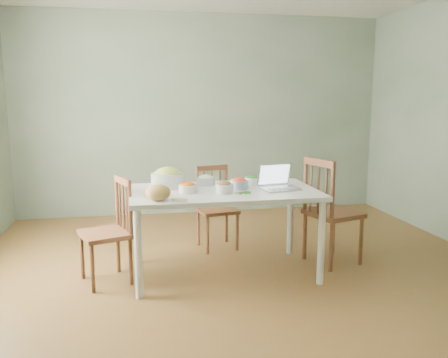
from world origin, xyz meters
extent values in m
cube|color=brown|center=(0.00, 0.00, 0.00)|extent=(5.00, 5.00, 0.00)
cube|color=gray|center=(0.00, 2.50, 1.35)|extent=(5.00, 0.00, 2.70)
cube|color=gray|center=(0.00, -2.50, 1.35)|extent=(5.00, 0.00, 2.70)
ellipsoid|color=#AA854B|center=(-0.74, -0.17, 0.84)|extent=(0.21, 0.21, 0.13)
cube|color=beige|center=(-0.58, -0.24, 0.79)|extent=(0.11, 0.07, 0.03)
cylinder|color=#DCC689|center=(0.20, 0.50, 0.79)|extent=(0.25, 0.25, 0.02)
camera|label=1|loc=(-0.90, -3.80, 1.59)|focal=36.95mm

